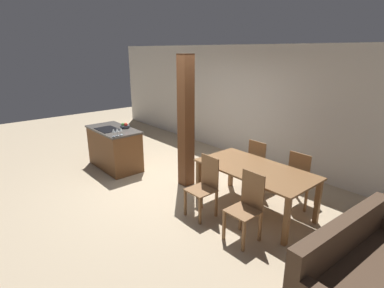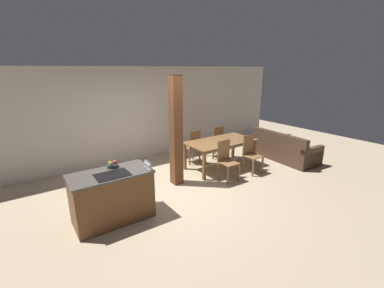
# 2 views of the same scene
# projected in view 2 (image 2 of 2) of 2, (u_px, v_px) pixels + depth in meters

# --- Properties ---
(ground_plane) EXTENTS (16.00, 16.00, 0.00)m
(ground_plane) POSITION_uv_depth(u_px,v_px,m) (175.00, 191.00, 5.77)
(ground_plane) COLOR tan
(wall_back) EXTENTS (11.20, 0.08, 2.70)m
(wall_back) POSITION_uv_depth(u_px,v_px,m) (129.00, 115.00, 7.36)
(wall_back) COLOR silver
(wall_back) RESTS_ON ground_plane
(kitchen_island) EXTENTS (1.39, 0.73, 0.92)m
(kitchen_island) POSITION_uv_depth(u_px,v_px,m) (112.00, 196.00, 4.57)
(kitchen_island) COLOR brown
(kitchen_island) RESTS_ON ground_plane
(fruit_bowl) EXTENTS (0.21, 0.21, 0.12)m
(fruit_bowl) POSITION_uv_depth(u_px,v_px,m) (113.00, 164.00, 4.68)
(fruit_bowl) COLOR #383D47
(fruit_bowl) RESTS_ON kitchen_island
(wine_glass_near) EXTENTS (0.07, 0.07, 0.16)m
(wine_glass_near) POSITION_uv_depth(u_px,v_px,m) (150.00, 164.00, 4.52)
(wine_glass_near) COLOR silver
(wine_glass_near) RESTS_ON kitchen_island
(wine_glass_middle) EXTENTS (0.07, 0.07, 0.16)m
(wine_glass_middle) POSITION_uv_depth(u_px,v_px,m) (148.00, 162.00, 4.58)
(wine_glass_middle) COLOR silver
(wine_glass_middle) RESTS_ON kitchen_island
(wine_glass_far) EXTENTS (0.07, 0.07, 0.16)m
(wine_glass_far) POSITION_uv_depth(u_px,v_px,m) (146.00, 161.00, 4.65)
(wine_glass_far) COLOR silver
(wine_glass_far) RESTS_ON kitchen_island
(dining_table) EXTENTS (1.91, 0.98, 0.76)m
(dining_table) POSITION_uv_depth(u_px,v_px,m) (221.00, 144.00, 6.97)
(dining_table) COLOR brown
(dining_table) RESTS_ON ground_plane
(dining_chair_near_left) EXTENTS (0.40, 0.40, 0.99)m
(dining_chair_near_left) POSITION_uv_depth(u_px,v_px,m) (226.00, 160.00, 6.22)
(dining_chair_near_left) COLOR brown
(dining_chair_near_left) RESTS_ON ground_plane
(dining_chair_near_right) EXTENTS (0.40, 0.40, 0.99)m
(dining_chair_near_right) POSITION_uv_depth(u_px,v_px,m) (251.00, 153.00, 6.69)
(dining_chair_near_right) COLOR brown
(dining_chair_near_right) RESTS_ON ground_plane
(dining_chair_far_left) EXTENTS (0.40, 0.40, 0.99)m
(dining_chair_far_left) POSITION_uv_depth(u_px,v_px,m) (193.00, 146.00, 7.34)
(dining_chair_far_left) COLOR brown
(dining_chair_far_left) RESTS_ON ground_plane
(dining_chair_far_right) EXTENTS (0.40, 0.40, 0.99)m
(dining_chair_far_right) POSITION_uv_depth(u_px,v_px,m) (216.00, 141.00, 7.81)
(dining_chair_far_right) COLOR brown
(dining_chair_far_right) RESTS_ON ground_plane
(couch) EXTENTS (0.97, 1.93, 0.86)m
(couch) POSITION_uv_depth(u_px,v_px,m) (284.00, 150.00, 7.68)
(couch) COLOR #473323
(couch) RESTS_ON ground_plane
(timber_post) EXTENTS (0.24, 0.24, 2.52)m
(timber_post) POSITION_uv_depth(u_px,v_px,m) (176.00, 132.00, 5.82)
(timber_post) COLOR brown
(timber_post) RESTS_ON ground_plane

